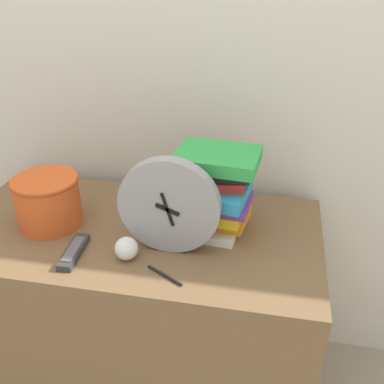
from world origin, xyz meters
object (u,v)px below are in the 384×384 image
at_px(book_stack, 213,190).
at_px(basket, 48,200).
at_px(desk_clock, 169,206).
at_px(tv_remote, 74,252).
at_px(crumpled_paper_ball, 126,248).
at_px(pen, 165,275).

relative_size(book_stack, basket, 1.33).
bearing_deg(desk_clock, basket, 171.19).
bearing_deg(basket, tv_remote, -45.63).
bearing_deg(book_stack, basket, -171.97).
distance_m(desk_clock, basket, 0.41).
bearing_deg(crumpled_paper_ball, pen, -25.17).
bearing_deg(pen, crumpled_paper_ball, 154.83).
relative_size(desk_clock, pen, 2.63).
bearing_deg(desk_clock, tv_remote, -163.05).
bearing_deg(tv_remote, book_stack, 30.32).
xyz_separation_m(desk_clock, basket, (-0.40, 0.06, -0.06)).
distance_m(book_stack, basket, 0.51).
distance_m(desk_clock, tv_remote, 0.31).
xyz_separation_m(book_stack, basket, (-0.50, -0.07, -0.05)).
relative_size(tv_remote, crumpled_paper_ball, 2.44).
xyz_separation_m(desk_clock, pen, (0.01, -0.12, -0.14)).
xyz_separation_m(desk_clock, tv_remote, (-0.26, -0.08, -0.13)).
height_order(desk_clock, crumpled_paper_ball, desk_clock).
bearing_deg(crumpled_paper_ball, desk_clock, 30.96).
distance_m(desk_clock, book_stack, 0.17).
height_order(book_stack, basket, book_stack).
relative_size(desk_clock, basket, 1.41).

